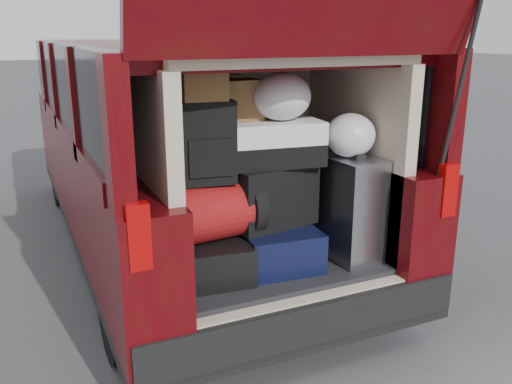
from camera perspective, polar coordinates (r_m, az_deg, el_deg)
ground at (r=3.38m, az=2.51°, el=-16.90°), size 80.00×80.00×0.00m
minivan at (r=4.65m, az=-7.83°, el=4.53°), size 1.90×5.35×2.77m
load_floor at (r=3.45m, az=0.45°, el=-10.82°), size 1.24×1.05×0.55m
black_hardshell at (r=3.07m, az=-4.89°, el=-6.65°), size 0.45×0.58×0.21m
navy_hardshell at (r=3.19m, az=2.00°, el=-5.50°), size 0.48×0.56×0.23m
silver_roller at (r=3.26m, az=9.72°, el=-1.65°), size 0.28×0.43×0.62m
red_duffel at (r=2.96m, az=-4.43°, el=-1.97°), size 0.52×0.37×0.32m
black_soft_case at (r=3.13m, az=1.45°, el=-0.25°), size 0.54×0.38×0.36m
backpack at (r=2.87m, az=-5.42°, el=5.24°), size 0.33×0.22×0.44m
twotone_duffel at (r=3.05m, az=1.74°, el=5.16°), size 0.58×0.35×0.25m
grocery_sack_lower at (r=2.83m, az=-5.59°, el=11.66°), size 0.25×0.21×0.21m
grocery_sack_upper at (r=3.04m, az=-1.72°, el=9.65°), size 0.24×0.20×0.23m
plastic_bag_center at (r=3.03m, az=2.72°, el=10.00°), size 0.35×0.33×0.26m
plastic_bag_right at (r=3.16m, az=9.90°, el=5.89°), size 0.32×0.30×0.25m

